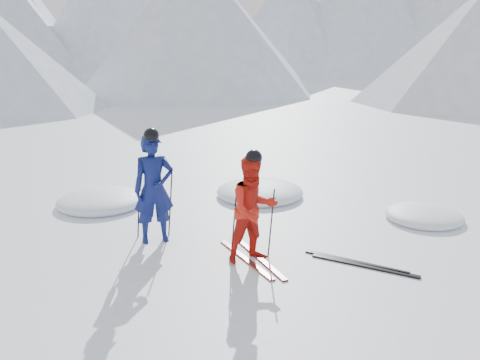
{
  "coord_description": "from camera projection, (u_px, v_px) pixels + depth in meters",
  "views": [
    {
      "loc": [
        -2.29,
        -7.93,
        3.44
      ],
      "look_at": [
        -1.99,
        0.5,
        1.1
      ],
      "focal_mm": 38.0,
      "sensor_mm": 36.0,
      "label": 1
    }
  ],
  "objects": [
    {
      "name": "ground",
      "position": [
        358.0,
        249.0,
        8.64
      ],
      "size": [
        160.0,
        160.0,
        0.0
      ],
      "primitive_type": "plane",
      "color": "white",
      "rests_on": "ground"
    },
    {
      "name": "skier_blue",
      "position": [
        154.0,
        189.0,
        8.74
      ],
      "size": [
        0.79,
        0.63,
        1.91
      ],
      "primitive_type": "imported",
      "rotation": [
        0.0,
        0.0,
        0.27
      ],
      "color": "#0E1754",
      "rests_on": "ground"
    },
    {
      "name": "skier_red",
      "position": [
        253.0,
        210.0,
        7.98
      ],
      "size": [
        1.02,
        0.93,
        1.71
      ],
      "primitive_type": "imported",
      "rotation": [
        0.0,
        0.0,
        0.41
      ],
      "color": "red",
      "rests_on": "ground"
    },
    {
      "name": "pole_blue_left",
      "position": [
        139.0,
        204.0,
        8.96
      ],
      "size": [
        0.13,
        0.09,
        1.27
      ],
      "primitive_type": "cylinder",
      "rotation": [
        0.05,
        0.08,
        0.0
      ],
      "color": "black",
      "rests_on": "ground"
    },
    {
      "name": "pole_blue_right",
      "position": [
        170.0,
        202.0,
        9.08
      ],
      "size": [
        0.13,
        0.08,
        1.27
      ],
      "primitive_type": "cylinder",
      "rotation": [
        -0.04,
        0.08,
        0.0
      ],
      "color": "black",
      "rests_on": "ground"
    },
    {
      "name": "pole_red_left",
      "position": [
        234.0,
        222.0,
        8.29
      ],
      "size": [
        0.12,
        0.09,
        1.14
      ],
      "primitive_type": "cylinder",
      "rotation": [
        0.06,
        0.08,
        0.0
      ],
      "color": "black",
      "rests_on": "ground"
    },
    {
      "name": "pole_red_right",
      "position": [
        271.0,
        223.0,
        8.21
      ],
      "size": [
        0.12,
        0.08,
        1.14
      ],
      "primitive_type": "cylinder",
      "rotation": [
        -0.05,
        0.08,
        0.0
      ],
      "color": "black",
      "rests_on": "ground"
    },
    {
      "name": "ski_worn_left",
      "position": [
        246.0,
        259.0,
        8.2
      ],
      "size": [
        0.82,
        1.57,
        0.03
      ],
      "primitive_type": "cube",
      "rotation": [
        0.0,
        0.0,
        0.45
      ],
      "color": "black",
      "rests_on": "ground"
    },
    {
      "name": "ski_worn_right",
      "position": [
        260.0,
        259.0,
        8.21
      ],
      "size": [
        0.71,
        1.61,
        0.03
      ],
      "primitive_type": "cube",
      "rotation": [
        0.0,
        0.0,
        0.38
      ],
      "color": "black",
      "rests_on": "ground"
    },
    {
      "name": "ski_loose_a",
      "position": [
        355.0,
        262.0,
        8.1
      ],
      "size": [
        1.48,
        0.99,
        0.03
      ],
      "primitive_type": "cube",
      "rotation": [
        0.0,
        0.0,
        1.0
      ],
      "color": "black",
      "rests_on": "ground"
    },
    {
      "name": "ski_loose_b",
      "position": [
        364.0,
        266.0,
        7.96
      ],
      "size": [
        1.51,
        0.95,
        0.03
      ],
      "primitive_type": "cube",
      "rotation": [
        0.0,
        0.0,
        1.03
      ],
      "color": "black",
      "rests_on": "ground"
    },
    {
      "name": "snow_lumps",
      "position": [
        253.0,
        210.0,
        10.6
      ],
      "size": [
        8.61,
        6.41,
        0.43
      ],
      "color": "white",
      "rests_on": "ground"
    }
  ]
}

